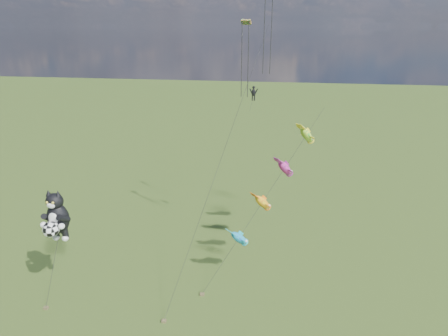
# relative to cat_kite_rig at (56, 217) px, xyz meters

# --- Properties ---
(ground) EXTENTS (300.00, 300.00, 0.00)m
(ground) POSITION_rel_cat_kite_rig_xyz_m (-3.86, -2.56, -7.86)
(ground) COLOR #213B0E
(cat_kite_rig) EXTENTS (2.29, 4.08, 10.36)m
(cat_kite_rig) POSITION_rel_cat_kite_rig_xyz_m (0.00, 0.00, 0.00)
(cat_kite_rig) COLOR brown
(cat_kite_rig) RESTS_ON ground
(fish_windsock_rig) EXTENTS (10.99, 11.74, 15.75)m
(fish_windsock_rig) POSITION_rel_cat_kite_rig_xyz_m (18.71, 7.71, 0.98)
(fish_windsock_rig) COLOR brown
(fish_windsock_rig) RESTS_ON ground
(parafoil_rig) EXTENTS (7.97, 16.13, 26.70)m
(parafoil_rig) POSITION_rel_cat_kite_rig_xyz_m (16.11, 10.88, 11.51)
(parafoil_rig) COLOR brown
(parafoil_rig) RESTS_ON ground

